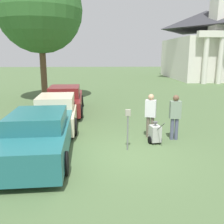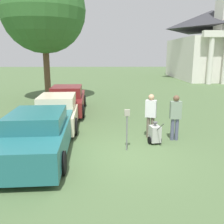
% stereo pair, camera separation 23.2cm
% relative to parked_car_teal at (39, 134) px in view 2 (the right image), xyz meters
% --- Properties ---
extents(ground_plane, '(120.00, 120.00, 0.00)m').
position_rel_parked_car_teal_xyz_m(ground_plane, '(2.77, -0.22, -0.71)').
color(ground_plane, '#4C663D').
extents(parked_car_teal, '(2.25, 5.26, 1.50)m').
position_rel_parked_car_teal_xyz_m(parked_car_teal, '(0.00, 0.00, 0.00)').
color(parked_car_teal, '#23666B').
rests_on(parked_car_teal, ground_plane).
extents(parked_car_cream, '(2.12, 4.91, 1.48)m').
position_rel_parked_car_teal_xyz_m(parked_car_cream, '(0.00, 3.40, -0.02)').
color(parked_car_cream, beige).
rests_on(parked_car_cream, ground_plane).
extents(parked_car_maroon, '(2.20, 4.92, 1.52)m').
position_rel_parked_car_teal_xyz_m(parked_car_maroon, '(0.00, 6.30, -0.00)').
color(parked_car_maroon, maroon).
rests_on(parked_car_maroon, ground_plane).
extents(parking_meter, '(0.18, 0.09, 1.46)m').
position_rel_parked_car_teal_xyz_m(parking_meter, '(2.96, 0.24, 0.31)').
color(parking_meter, slate).
rests_on(parking_meter, ground_plane).
extents(person_worker, '(0.47, 0.35, 1.78)m').
position_rel_parked_car_teal_xyz_m(person_worker, '(4.02, 1.56, 0.31)').
color(person_worker, '#665B4C').
rests_on(person_worker, ground_plane).
extents(person_supervisor, '(0.42, 0.23, 1.79)m').
position_rel_parked_car_teal_xyz_m(person_supervisor, '(4.92, 1.26, 0.32)').
color(person_supervisor, '#515670').
rests_on(person_supervisor, ground_plane).
extents(equipment_cart, '(0.51, 1.00, 1.00)m').
position_rel_parked_car_teal_xyz_m(equipment_cart, '(4.07, 0.88, -0.32)').
color(equipment_cart, '#B2B2AD').
rests_on(equipment_cart, ground_plane).
extents(church, '(8.67, 13.87, 21.37)m').
position_rel_parked_car_teal_xyz_m(church, '(16.36, 26.27, 4.52)').
color(church, silver).
rests_on(church, ground_plane).
extents(shade_tree, '(5.85, 5.85, 9.18)m').
position_rel_parked_car_teal_xyz_m(shade_tree, '(-2.05, 10.45, 5.54)').
color(shade_tree, brown).
rests_on(shade_tree, ground_plane).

